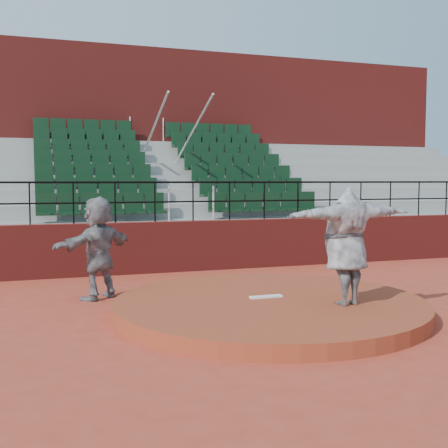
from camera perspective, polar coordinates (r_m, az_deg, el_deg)
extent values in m
plane|color=#AE3B27|center=(10.08, 4.62, -9.01)|extent=(90.00, 90.00, 0.00)
cylinder|color=#973B21|center=(10.06, 4.63, -8.31)|extent=(5.50, 5.50, 0.25)
cube|color=white|center=(10.16, 4.29, -7.37)|extent=(0.60, 0.15, 0.03)
cube|color=maroon|center=(14.63, -3.15, -2.21)|extent=(24.00, 0.30, 1.30)
cylinder|color=black|center=(14.53, -3.18, 4.26)|extent=(24.00, 0.05, 0.05)
cylinder|color=black|center=(14.54, -3.17, 2.29)|extent=(24.00, 0.04, 0.04)
cylinder|color=black|center=(14.01, -19.14, 1.97)|extent=(0.04, 0.04, 1.00)
cylinder|color=black|center=(14.04, -15.05, 2.07)|extent=(0.04, 0.04, 1.00)
cylinder|color=black|center=(14.14, -11.00, 2.16)|extent=(0.04, 0.04, 1.00)
cylinder|color=black|center=(14.31, -7.03, 2.23)|extent=(0.04, 0.04, 1.00)
cylinder|color=black|center=(14.54, -3.17, 2.29)|extent=(0.04, 0.04, 1.00)
cylinder|color=black|center=(14.84, 0.56, 2.34)|extent=(0.04, 0.04, 1.00)
cylinder|color=black|center=(15.20, 4.12, 2.38)|extent=(0.04, 0.04, 1.00)
cylinder|color=black|center=(15.62, 7.51, 2.41)|extent=(0.04, 0.04, 1.00)
cylinder|color=black|center=(16.08, 10.71, 2.43)|extent=(0.04, 0.04, 1.00)
cylinder|color=black|center=(16.60, 13.72, 2.44)|extent=(0.04, 0.04, 1.00)
cylinder|color=black|center=(17.15, 16.54, 2.44)|extent=(0.04, 0.04, 1.00)
cylinder|color=black|center=(17.75, 19.18, 2.44)|extent=(0.04, 0.04, 1.00)
cylinder|color=black|center=(18.38, 21.64, 2.43)|extent=(0.04, 0.04, 1.00)
cube|color=gray|center=(15.18, -3.73, -1.97)|extent=(24.00, 0.85, 1.30)
cube|color=black|center=(14.69, -12.27, 1.67)|extent=(3.30, 0.48, 0.72)
cube|color=black|center=(15.84, 4.13, 1.96)|extent=(3.30, 0.48, 0.72)
cube|color=gray|center=(15.98, -4.52, -0.94)|extent=(24.00, 0.85, 1.70)
cube|color=black|center=(15.53, -12.65, 3.29)|extent=(3.30, 0.48, 0.72)
cube|color=black|center=(16.62, 3.00, 3.46)|extent=(3.30, 0.48, 0.72)
cube|color=gray|center=(16.79, -5.24, 0.00)|extent=(24.00, 0.85, 2.10)
cube|color=black|center=(16.37, -12.99, 4.74)|extent=(3.30, 0.48, 0.72)
cube|color=black|center=(17.41, 1.96, 4.82)|extent=(3.30, 0.48, 0.72)
cube|color=gray|center=(17.60, -5.89, 0.85)|extent=(24.00, 0.85, 2.50)
cube|color=black|center=(17.22, -13.30, 6.04)|extent=(3.30, 0.48, 0.72)
cube|color=black|center=(18.21, 1.02, 6.06)|extent=(3.30, 0.48, 0.72)
cube|color=gray|center=(18.41, -6.49, 1.63)|extent=(24.00, 0.85, 2.90)
cube|color=black|center=(18.08, -13.58, 7.22)|extent=(3.30, 0.48, 0.72)
cube|color=black|center=(19.03, 0.15, 7.20)|extent=(3.30, 0.48, 0.72)
cube|color=gray|center=(19.24, -7.03, 2.34)|extent=(24.00, 0.85, 3.30)
cube|color=black|center=(18.95, -13.84, 8.29)|extent=(3.30, 0.48, 0.72)
cube|color=black|center=(19.86, -0.65, 8.24)|extent=(3.30, 0.48, 0.72)
cube|color=gray|center=(20.06, -7.53, 2.99)|extent=(24.00, 0.85, 3.70)
cube|color=black|center=(19.83, -14.08, 9.27)|extent=(3.30, 0.48, 0.72)
cube|color=black|center=(20.69, -1.40, 9.20)|extent=(3.30, 0.48, 0.72)
cylinder|color=silver|center=(17.47, -7.89, 7.86)|extent=(0.06, 5.97, 2.46)
cylinder|color=silver|center=(17.74, -4.04, 7.84)|extent=(0.06, 5.97, 2.46)
cube|color=maroon|center=(21.98, -8.56, 7.54)|extent=(24.00, 3.00, 7.10)
imported|color=black|center=(9.65, 12.31, -2.21)|extent=(2.50, 0.97, 1.99)
imported|color=black|center=(11.37, -12.65, -2.36)|extent=(1.88, 1.60, 2.04)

